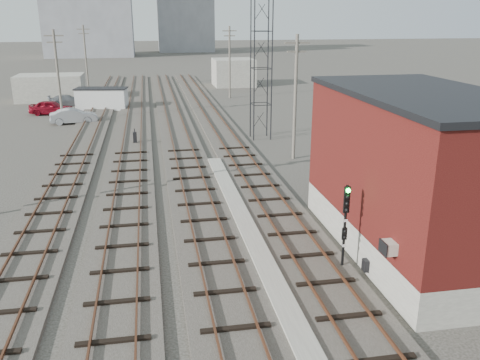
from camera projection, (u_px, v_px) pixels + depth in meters
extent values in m
plane|color=#282621|center=(179.00, 97.00, 66.94)|extent=(320.00, 320.00, 0.00)
cube|color=#332D28|center=(220.00, 129.00, 47.67)|extent=(3.20, 90.00, 0.20)
cube|color=#4C2816|center=(212.00, 127.00, 47.48)|extent=(0.07, 90.00, 0.12)
cube|color=#4C2816|center=(227.00, 126.00, 47.72)|extent=(0.07, 90.00, 0.12)
cube|color=#332D28|center=(177.00, 130.00, 46.99)|extent=(3.20, 90.00, 0.20)
cube|color=#4C2816|center=(169.00, 128.00, 46.80)|extent=(0.07, 90.00, 0.12)
cube|color=#4C2816|center=(185.00, 128.00, 47.05)|extent=(0.07, 90.00, 0.12)
cube|color=#332D28|center=(133.00, 132.00, 46.32)|extent=(3.20, 90.00, 0.20)
cube|color=#4C2816|center=(125.00, 130.00, 46.13)|extent=(0.07, 90.00, 0.12)
cube|color=#4C2816|center=(141.00, 129.00, 46.37)|extent=(0.07, 90.00, 0.12)
cube|color=#332D28|center=(88.00, 134.00, 45.64)|extent=(3.20, 90.00, 0.20)
cube|color=#4C2816|center=(79.00, 131.00, 45.45)|extent=(0.07, 90.00, 0.12)
cube|color=#4C2816|center=(96.00, 131.00, 45.69)|extent=(0.07, 90.00, 0.12)
cube|color=gray|center=(252.00, 240.00, 23.92)|extent=(0.90, 28.00, 0.26)
cube|color=gray|center=(412.00, 234.00, 23.04)|extent=(6.00, 12.00, 1.50)
cube|color=#5C1B15|center=(421.00, 160.00, 21.96)|extent=(6.00, 12.00, 5.50)
cube|color=black|center=(428.00, 94.00, 21.08)|extent=(6.20, 12.20, 0.25)
cube|color=beige|center=(389.00, 247.00, 18.29)|extent=(0.45, 0.62, 0.45)
cube|color=black|center=(365.00, 265.00, 20.72)|extent=(0.20, 0.35, 0.50)
cylinder|color=black|center=(254.00, 51.00, 41.32)|extent=(0.10, 0.10, 15.00)
cylinder|color=black|center=(272.00, 50.00, 41.57)|extent=(0.10, 0.10, 15.00)
cylinder|color=black|center=(251.00, 49.00, 42.73)|extent=(0.10, 0.10, 15.00)
cylinder|color=black|center=(268.00, 49.00, 42.98)|extent=(0.10, 0.10, 15.00)
cylinder|color=#595147|center=(58.00, 77.00, 49.40)|extent=(0.24, 0.24, 9.00)
cube|color=#595147|center=(54.00, 36.00, 48.19)|extent=(1.80, 0.12, 0.12)
cube|color=#595147|center=(54.00, 42.00, 48.38)|extent=(1.40, 0.12, 0.12)
cylinder|color=#595147|center=(86.00, 57.00, 72.80)|extent=(0.24, 0.24, 9.00)
cube|color=#595147|center=(83.00, 29.00, 71.60)|extent=(1.80, 0.12, 0.12)
cube|color=#595147|center=(84.00, 34.00, 71.78)|extent=(1.40, 0.12, 0.12)
cylinder|color=#595147|center=(295.00, 99.00, 36.69)|extent=(0.24, 0.24, 9.00)
cube|color=#595147|center=(297.00, 43.00, 35.49)|extent=(1.80, 0.12, 0.12)
cube|color=#595147|center=(297.00, 52.00, 35.67)|extent=(1.40, 0.12, 0.12)
cylinder|color=#595147|center=(230.00, 63.00, 64.78)|extent=(0.24, 0.24, 9.00)
cube|color=#595147|center=(229.00, 31.00, 63.57)|extent=(1.80, 0.12, 0.12)
cube|color=#595147|center=(229.00, 36.00, 63.76)|extent=(1.40, 0.12, 0.12)
cube|color=gray|center=(185.00, 6.00, 148.53)|extent=(16.00, 12.00, 26.00)
cube|color=gray|center=(51.00, 88.00, 63.74)|extent=(8.00, 5.00, 3.20)
cube|color=gray|center=(233.00, 72.00, 77.20)|extent=(6.00, 6.00, 4.00)
cube|color=gray|center=(342.00, 268.00, 21.44)|extent=(0.40, 0.40, 0.10)
cylinder|color=black|center=(345.00, 228.00, 20.88)|extent=(0.11, 0.11, 3.74)
cube|color=black|center=(347.00, 200.00, 20.47)|extent=(0.24, 0.10, 1.12)
sphere|color=#0CE533|center=(348.00, 191.00, 20.26)|extent=(0.19, 0.19, 0.19)
sphere|color=black|center=(348.00, 197.00, 20.35)|extent=(0.19, 0.19, 0.19)
sphere|color=black|center=(347.00, 204.00, 20.43)|extent=(0.19, 0.19, 0.19)
sphere|color=black|center=(347.00, 210.00, 20.52)|extent=(0.19, 0.19, 0.19)
cube|color=black|center=(344.00, 234.00, 20.93)|extent=(0.21, 0.09, 0.51)
cube|color=white|center=(346.00, 221.00, 20.69)|extent=(0.15, 0.02, 0.11)
cube|color=white|center=(344.00, 246.00, 21.04)|extent=(0.15, 0.02, 0.11)
cube|color=black|center=(135.00, 138.00, 41.96)|extent=(0.30, 0.30, 0.97)
cylinder|color=black|center=(134.00, 130.00, 41.76)|extent=(0.08, 0.08, 0.29)
cube|color=silver|center=(102.00, 99.00, 57.90)|extent=(5.85, 3.14, 2.31)
cube|color=black|center=(101.00, 88.00, 57.52)|extent=(6.06, 3.35, 0.11)
imported|color=maroon|center=(51.00, 108.00, 54.74)|extent=(4.76, 2.56, 1.54)
imported|color=#96989D|center=(74.00, 116.00, 50.26)|extent=(4.68, 2.16, 1.48)
imported|color=slate|center=(68.00, 100.00, 60.29)|extent=(4.57, 2.33, 1.27)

